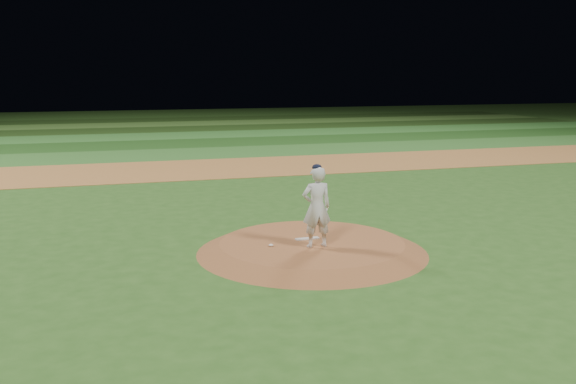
{
  "coord_description": "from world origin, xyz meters",
  "views": [
    {
      "loc": [
        -4.79,
        -14.03,
        4.24
      ],
      "look_at": [
        0.0,
        2.0,
        1.1
      ],
      "focal_mm": 40.0,
      "sensor_mm": 36.0,
      "label": 1
    }
  ],
  "objects": [
    {
      "name": "rosin_bag",
      "position": [
        -1.05,
        -0.12,
        0.28
      ],
      "size": [
        0.11,
        0.11,
        0.06
      ],
      "primitive_type": "ellipsoid",
      "color": "white",
      "rests_on": "pitchers_mound"
    },
    {
      "name": "outfield_stripe_4",
      "position": [
        0.0,
        39.5,
        0.01
      ],
      "size": [
        70.0,
        5.0,
        0.02
      ],
      "primitive_type": "cube",
      "color": "#43762B",
      "rests_on": "ground"
    },
    {
      "name": "infield_dirt_band",
      "position": [
        0.0,
        14.0,
        0.01
      ],
      "size": [
        70.0,
        6.0,
        0.02
      ],
      "primitive_type": "cube",
      "color": "#A56A33",
      "rests_on": "ground"
    },
    {
      "name": "outfield_stripe_1",
      "position": [
        0.0,
        24.5,
        0.01
      ],
      "size": [
        70.0,
        5.0,
        0.02
      ],
      "primitive_type": "cube",
      "color": "#1E4B18",
      "rests_on": "ground"
    },
    {
      "name": "outfield_stripe_0",
      "position": [
        0.0,
        19.5,
        0.01
      ],
      "size": [
        70.0,
        5.0,
        0.02
      ],
      "primitive_type": "cube",
      "color": "#306A26",
      "rests_on": "ground"
    },
    {
      "name": "ground",
      "position": [
        0.0,
        0.0,
        0.0
      ],
      "size": [
        120.0,
        120.0,
        0.0
      ],
      "primitive_type": "plane",
      "color": "#2A561B",
      "rests_on": "ground"
    },
    {
      "name": "pitcher_on_mound",
      "position": [
        -0.05,
        -0.45,
        1.2
      ],
      "size": [
        0.69,
        0.45,
        1.94
      ],
      "color": "silver",
      "rests_on": "pitchers_mound"
    },
    {
      "name": "outfield_stripe_3",
      "position": [
        0.0,
        34.5,
        0.01
      ],
      "size": [
        70.0,
        5.0,
        0.02
      ],
      "primitive_type": "cube",
      "color": "#204014",
      "rests_on": "ground"
    },
    {
      "name": "pitching_rubber",
      "position": [
        -0.03,
        0.27,
        0.26
      ],
      "size": [
        0.59,
        0.18,
        0.03
      ],
      "primitive_type": "cube",
      "rotation": [
        0.0,
        0.0,
        0.05
      ],
      "color": "silver",
      "rests_on": "pitchers_mound"
    },
    {
      "name": "outfield_stripe_2",
      "position": [
        0.0,
        29.5,
        0.01
      ],
      "size": [
        70.0,
        5.0,
        0.02
      ],
      "primitive_type": "cube",
      "color": "#32762B",
      "rests_on": "ground"
    },
    {
      "name": "outfield_stripe_5",
      "position": [
        0.0,
        44.5,
        0.01
      ],
      "size": [
        70.0,
        5.0,
        0.02
      ],
      "primitive_type": "cube",
      "color": "#203F14",
      "rests_on": "ground"
    },
    {
      "name": "pitchers_mound",
      "position": [
        0.0,
        0.0,
        0.12
      ],
      "size": [
        5.5,
        5.5,
        0.25
      ],
      "primitive_type": "cone",
      "color": "brown",
      "rests_on": "ground"
    }
  ]
}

